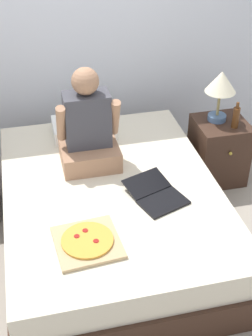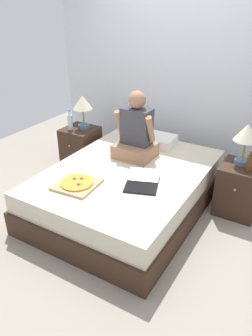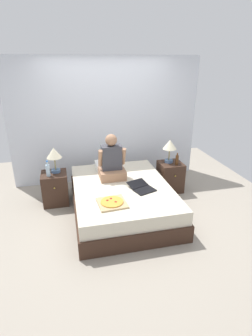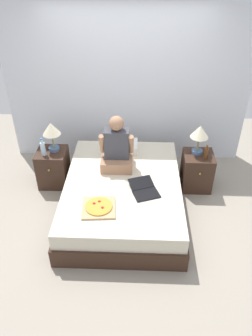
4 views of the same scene
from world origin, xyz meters
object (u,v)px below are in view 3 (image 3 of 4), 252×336
at_px(bed, 122,198).
at_px(pizza_box, 112,203).
at_px(lamp_on_left_nightstand, 54,155).
at_px(beer_bottle, 177,160).
at_px(nightstand_right, 170,177).
at_px(laptop, 142,188).
at_px(nightstand_left, 55,188).
at_px(water_bottle, 48,170).
at_px(person_seated, 112,162).
at_px(lamp_on_right_nightstand, 170,146).

relative_size(bed, pizza_box, 4.98).
height_order(lamp_on_left_nightstand, beer_bottle, lamp_on_left_nightstand).
bearing_deg(nightstand_right, beer_bottle, -54.99).
bearing_deg(laptop, nightstand_right, 43.86).
bearing_deg(nightstand_left, water_bottle, -131.65).
xyz_separation_m(bed, beer_bottle, (1.17, 0.46, 0.43)).
height_order(nightstand_right, beer_bottle, beer_bottle).
bearing_deg(bed, laptop, -36.45).
bearing_deg(pizza_box, nightstand_right, 39.27).
distance_m(nightstand_left, person_seated, 1.13).
relative_size(bed, laptop, 4.31).
relative_size(water_bottle, nightstand_right, 0.48).
relative_size(lamp_on_right_nightstand, laptop, 0.90).
bearing_deg(laptop, lamp_on_left_nightstand, 148.62).
bearing_deg(person_seated, bed, -74.42).
height_order(nightstand_left, laptop, nightstand_left).
distance_m(person_seated, pizza_box, 0.96).
relative_size(beer_bottle, pizza_box, 0.53).
bearing_deg(person_seated, nightstand_right, 9.87).
relative_size(nightstand_right, person_seated, 0.74).
bearing_deg(lamp_on_right_nightstand, laptop, -133.26).
bearing_deg(lamp_on_right_nightstand, nightstand_right, -59.07).
xyz_separation_m(person_seated, pizza_box, (-0.17, -0.91, -0.27)).
bearing_deg(nightstand_left, beer_bottle, -2.53).
bearing_deg(pizza_box, water_bottle, 131.67).
height_order(water_bottle, person_seated, person_seated).
xyz_separation_m(nightstand_left, laptop, (1.39, -0.77, 0.22)).
relative_size(lamp_on_right_nightstand, person_seated, 0.58).
xyz_separation_m(laptop, pizza_box, (-0.56, -0.34, -0.00)).
distance_m(bed, laptop, 0.45).
distance_m(nightstand_left, nightstand_right, 2.19).
distance_m(lamp_on_left_nightstand, water_bottle, 0.28).
bearing_deg(lamp_on_left_nightstand, laptop, -31.38).
xyz_separation_m(lamp_on_left_nightstand, beer_bottle, (2.22, -0.15, -0.23)).
xyz_separation_m(bed, nightstand_left, (-1.10, 0.56, 0.05)).
bearing_deg(lamp_on_right_nightstand, nightstand_left, -178.67).
distance_m(bed, lamp_on_right_nightstand, 1.39).
distance_m(lamp_on_left_nightstand, laptop, 1.63).
height_order(lamp_on_left_nightstand, laptop, lamp_on_left_nightstand).
relative_size(lamp_on_left_nightstand, lamp_on_right_nightstand, 1.00).
height_order(beer_bottle, person_seated, person_seated).
relative_size(bed, lamp_on_right_nightstand, 4.77).
bearing_deg(water_bottle, pizza_box, -48.33).
distance_m(nightstand_left, laptop, 1.60).
xyz_separation_m(lamp_on_right_nightstand, pizza_box, (-1.33, -1.16, -0.40)).
distance_m(nightstand_left, water_bottle, 0.42).
distance_m(bed, pizza_box, 0.67).
bearing_deg(beer_bottle, water_bottle, 179.76).
bearing_deg(water_bottle, bed, -21.64).
xyz_separation_m(lamp_on_left_nightstand, laptop, (1.35, -0.82, -0.39)).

